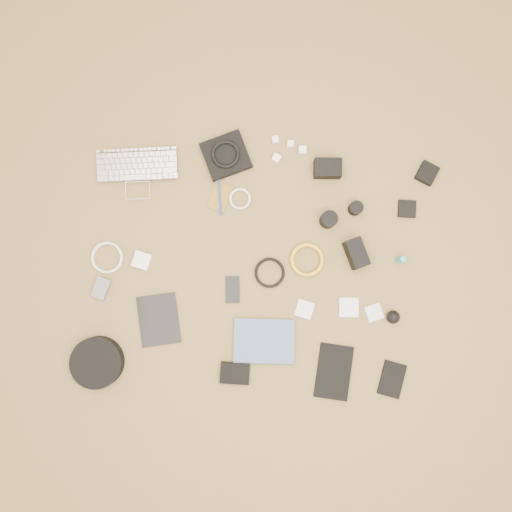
# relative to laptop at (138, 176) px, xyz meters

# --- Properties ---
(room_shell) EXTENTS (4.04, 4.04, 2.58)m
(room_shell) POSITION_rel_laptop_xyz_m (0.51, -0.33, 1.24)
(room_shell) COLOR olive
(room_shell) RESTS_ON ground
(laptop) EXTENTS (0.36, 0.27, 0.03)m
(laptop) POSITION_rel_laptop_xyz_m (0.00, 0.00, 0.00)
(laptop) COLOR #BBBBBF
(laptop) RESTS_ON ground
(headphone_pouch) EXTENTS (0.23, 0.23, 0.03)m
(headphone_pouch) POSITION_rel_laptop_xyz_m (0.36, 0.11, 0.00)
(headphone_pouch) COLOR black
(headphone_pouch) RESTS_ON ground
(headphones) EXTENTS (0.13, 0.13, 0.02)m
(headphones) POSITION_rel_laptop_xyz_m (0.36, 0.11, 0.03)
(headphones) COLOR black
(headphones) RESTS_ON headphone_pouch
(charger_a) EXTENTS (0.03, 0.03, 0.03)m
(charger_a) POSITION_rel_laptop_xyz_m (0.57, 0.19, -0.00)
(charger_a) COLOR white
(charger_a) RESTS_ON ground
(charger_b) EXTENTS (0.03, 0.03, 0.02)m
(charger_b) POSITION_rel_laptop_xyz_m (0.63, 0.18, -0.00)
(charger_b) COLOR white
(charger_b) RESTS_ON ground
(charger_c) EXTENTS (0.03, 0.03, 0.03)m
(charger_c) POSITION_rel_laptop_xyz_m (0.69, 0.15, 0.00)
(charger_c) COLOR white
(charger_c) RESTS_ON ground
(charger_d) EXTENTS (0.04, 0.04, 0.03)m
(charger_d) POSITION_rel_laptop_xyz_m (0.58, 0.11, 0.00)
(charger_d) COLOR white
(charger_d) RESTS_ON ground
(dslr_camera) EXTENTS (0.12, 0.08, 0.06)m
(dslr_camera) POSITION_rel_laptop_xyz_m (0.79, 0.08, 0.02)
(dslr_camera) COLOR black
(dslr_camera) RESTS_ON ground
(lens_pouch) EXTENTS (0.10, 0.11, 0.03)m
(lens_pouch) POSITION_rel_laptop_xyz_m (1.21, 0.09, 0.00)
(lens_pouch) COLOR black
(lens_pouch) RESTS_ON ground
(notebook_olive) EXTENTS (0.11, 0.14, 0.01)m
(notebook_olive) POSITION_rel_laptop_xyz_m (0.35, -0.06, -0.01)
(notebook_olive) COLOR brown
(notebook_olive) RESTS_ON ground
(pen_blue) EXTENTS (0.03, 0.16, 0.01)m
(pen_blue) POSITION_rel_laptop_xyz_m (0.35, -0.06, -0.00)
(pen_blue) COLOR #1433A4
(pen_blue) RESTS_ON notebook_olive
(cable_white_a) EXTENTS (0.12, 0.12, 0.01)m
(cable_white_a) POSITION_rel_laptop_xyz_m (0.44, -0.07, -0.01)
(cable_white_a) COLOR silver
(cable_white_a) RESTS_ON ground
(lens_a) EXTENTS (0.09, 0.09, 0.07)m
(lens_a) POSITION_rel_laptop_xyz_m (0.81, -0.14, 0.02)
(lens_a) COLOR black
(lens_a) RESTS_ON ground
(lens_b) EXTENTS (0.08, 0.08, 0.05)m
(lens_b) POSITION_rel_laptop_xyz_m (0.92, -0.08, 0.01)
(lens_b) COLOR black
(lens_b) RESTS_ON ground
(card_reader) EXTENTS (0.07, 0.07, 0.02)m
(card_reader) POSITION_rel_laptop_xyz_m (1.14, -0.07, -0.00)
(card_reader) COLOR black
(card_reader) RESTS_ON ground
(power_brick) EXTENTS (0.08, 0.08, 0.03)m
(power_brick) POSITION_rel_laptop_xyz_m (0.04, -0.35, 0.00)
(power_brick) COLOR white
(power_brick) RESTS_ON ground
(cable_white_b) EXTENTS (0.15, 0.15, 0.01)m
(cable_white_b) POSITION_rel_laptop_xyz_m (-0.10, -0.35, -0.01)
(cable_white_b) COLOR silver
(cable_white_b) RESTS_ON ground
(cable_black) EXTENTS (0.16, 0.16, 0.01)m
(cable_black) POSITION_rel_laptop_xyz_m (0.58, -0.37, -0.01)
(cable_black) COLOR black
(cable_black) RESTS_ON ground
(cable_yellow) EXTENTS (0.18, 0.18, 0.02)m
(cable_yellow) POSITION_rel_laptop_xyz_m (0.73, -0.31, -0.01)
(cable_yellow) COLOR gold
(cable_yellow) RESTS_ON ground
(flash) EXTENTS (0.11, 0.14, 0.09)m
(flash) POSITION_rel_laptop_xyz_m (0.93, -0.27, 0.03)
(flash) COLOR black
(flash) RESTS_ON ground
(lens_cleaner) EXTENTS (0.03, 0.03, 0.08)m
(lens_cleaner) POSITION_rel_laptop_xyz_m (1.11, -0.28, 0.03)
(lens_cleaner) COLOR #19A7A5
(lens_cleaner) RESTS_ON ground
(battery_charger) EXTENTS (0.08, 0.10, 0.02)m
(battery_charger) POSITION_rel_laptop_xyz_m (-0.12, -0.48, -0.00)
(battery_charger) COLOR slate
(battery_charger) RESTS_ON ground
(tablet) EXTENTS (0.20, 0.24, 0.01)m
(tablet) POSITION_rel_laptop_xyz_m (0.13, -0.59, -0.01)
(tablet) COLOR black
(tablet) RESTS_ON ground
(phone) EXTENTS (0.07, 0.12, 0.01)m
(phone) POSITION_rel_laptop_xyz_m (0.43, -0.45, -0.01)
(phone) COLOR black
(phone) RESTS_ON ground
(filter_case_left) EXTENTS (0.08, 0.08, 0.01)m
(filter_case_left) POSITION_rel_laptop_xyz_m (0.73, -0.51, -0.01)
(filter_case_left) COLOR silver
(filter_case_left) RESTS_ON ground
(filter_case_mid) EXTENTS (0.08, 0.08, 0.01)m
(filter_case_mid) POSITION_rel_laptop_xyz_m (0.92, -0.49, -0.01)
(filter_case_mid) COLOR silver
(filter_case_mid) RESTS_ON ground
(filter_case_right) EXTENTS (0.09, 0.09, 0.01)m
(filter_case_right) POSITION_rel_laptop_xyz_m (1.02, -0.51, -0.01)
(filter_case_right) COLOR silver
(filter_case_right) RESTS_ON ground
(air_blower) EXTENTS (0.06, 0.06, 0.05)m
(air_blower) POSITION_rel_laptop_xyz_m (1.10, -0.52, 0.01)
(air_blower) COLOR black
(air_blower) RESTS_ON ground
(headphone_case) EXTENTS (0.28, 0.28, 0.06)m
(headphone_case) POSITION_rel_laptop_xyz_m (-0.10, -0.78, 0.02)
(headphone_case) COLOR black
(headphone_case) RESTS_ON ground
(drive_case) EXTENTS (0.12, 0.09, 0.03)m
(drive_case) POSITION_rel_laptop_xyz_m (0.46, -0.79, 0.00)
(drive_case) COLOR black
(drive_case) RESTS_ON ground
(paperback) EXTENTS (0.25, 0.19, 0.02)m
(paperback) POSITION_rel_laptop_xyz_m (0.58, -0.75, -0.00)
(paperback) COLOR #485A7B
(paperback) RESTS_ON ground
(notebook_black_a) EXTENTS (0.16, 0.23, 0.02)m
(notebook_black_a) POSITION_rel_laptop_xyz_m (0.87, -0.76, -0.01)
(notebook_black_a) COLOR black
(notebook_black_a) RESTS_ON ground
(notebook_black_b) EXTENTS (0.12, 0.16, 0.01)m
(notebook_black_b) POSITION_rel_laptop_xyz_m (1.11, -0.78, -0.01)
(notebook_black_b) COLOR black
(notebook_black_b) RESTS_ON ground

